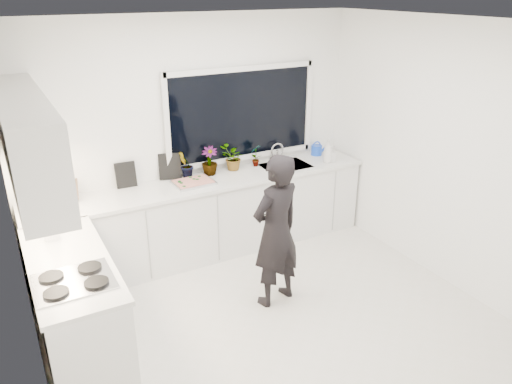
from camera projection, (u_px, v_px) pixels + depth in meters
floor at (270, 318)px, 4.80m from camera, size 4.00×3.50×0.02m
wall_back at (194, 137)px, 5.70m from camera, size 4.00×0.02×2.70m
wall_left at (16, 241)px, 3.39m from camera, size 0.02×3.50×2.70m
wall_right at (439, 153)px, 5.16m from camera, size 0.02×3.50×2.70m
ceiling at (274, 21)px, 3.75m from camera, size 4.00×3.50×0.02m
window at (242, 114)px, 5.86m from camera, size 1.80×0.02×1.00m
base_cabinets_back at (208, 219)px, 5.80m from camera, size 3.92×0.58×0.88m
base_cabinets_left at (77, 310)px, 4.17m from camera, size 0.58×1.60×0.88m
countertop_back at (207, 182)px, 5.62m from camera, size 3.94×0.62×0.04m
countertop_left at (69, 263)px, 3.99m from camera, size 0.62×1.60×0.04m
upper_cabinets at (27, 140)px, 3.86m from camera, size 0.34×2.10×0.70m
sink at (285, 169)px, 6.10m from camera, size 0.58×0.42×0.14m
faucet at (277, 152)px, 6.20m from camera, size 0.03×0.03×0.22m
stovetop at (74, 281)px, 3.69m from camera, size 0.56×0.48×0.03m
person at (276, 231)px, 4.78m from camera, size 0.64×0.49×1.55m
pizza_tray at (193, 183)px, 5.51m from camera, size 0.45×0.34×0.03m
pizza at (193, 181)px, 5.51m from camera, size 0.41×0.30×0.01m
watering_can at (316, 150)px, 6.44m from camera, size 0.17×0.17×0.13m
paper_towel_roll at (26, 198)px, 4.83m from camera, size 0.14×0.14×0.26m
knife_block at (70, 191)px, 5.05m from camera, size 0.16×0.14×0.22m
utensil_crock at (51, 231)px, 4.29m from camera, size 0.17×0.17×0.16m
picture_frame_large at (126, 175)px, 5.39m from camera, size 0.22×0.03×0.28m
picture_frame_small at (170, 166)px, 5.61m from camera, size 0.24×0.10×0.30m
herb_plants at (221, 160)px, 5.80m from camera, size 1.09×0.33×0.33m
soap_bottles at (329, 152)px, 6.14m from camera, size 0.18×0.16×0.30m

